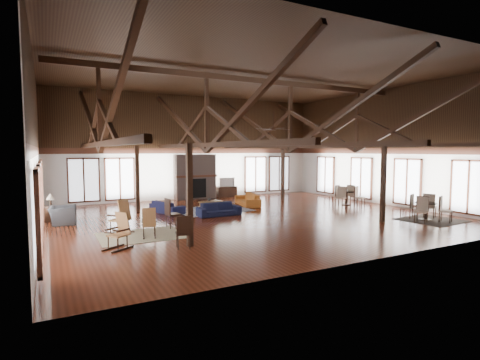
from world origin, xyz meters
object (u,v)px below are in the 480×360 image
coffee_table (211,202)px  cafe_table_near (426,208)px  sofa_navy_left (167,207)px  sofa_navy_front (219,209)px  armchair (63,215)px  tv_console (227,192)px  sofa_orange (248,199)px  cafe_table_far (347,195)px

coffee_table → cafe_table_near: bearing=-60.4°
sofa_navy_left → sofa_navy_front: bearing=-153.5°
armchair → cafe_table_near: (13.13, -5.88, 0.16)m
sofa_navy_left → tv_console: tv_console is taller
armchair → sofa_navy_front: bearing=-93.3°
sofa_navy_front → sofa_orange: sofa_orange is taller
sofa_navy_left → tv_console: bearing=-69.3°
armchair → sofa_navy_left: bearing=-74.1°
cafe_table_near → sofa_orange: bearing=122.5°
tv_console → cafe_table_far: bearing=-55.9°
coffee_table → tv_console: tv_console is taller
sofa_orange → coffee_table: bearing=-67.1°
coffee_table → cafe_table_near: (6.72, -6.49, 0.15)m
armchair → cafe_table_far: size_ratio=0.56×
cafe_table_near → cafe_table_far: 4.73m
sofa_navy_front → tv_console: (3.16, 5.87, 0.03)m
armchair → cafe_table_near: bearing=-108.0°
sofa_navy_left → cafe_table_near: bearing=-146.0°
sofa_navy_left → coffee_table: bearing=-112.7°
sofa_orange → cafe_table_near: (4.44, -6.97, 0.21)m
cafe_table_far → tv_console: size_ratio=1.54×
sofa_navy_front → sofa_orange: 3.33m
sofa_navy_left → coffee_table: 2.10m
sofa_navy_front → tv_console: tv_console is taller
coffee_table → cafe_table_far: cafe_table_far is taller
sofa_navy_front → coffee_table: (0.30, 1.63, 0.09)m
sofa_orange → tv_console: 3.81m
sofa_navy_front → sofa_orange: size_ratio=0.92×
coffee_table → cafe_table_far: 7.15m
cafe_table_near → cafe_table_far: (0.21, 4.72, -0.01)m
cafe_table_near → tv_console: size_ratio=1.58×
sofa_orange → cafe_table_near: bearing=43.5°
sofa_navy_left → coffee_table: (2.09, -0.13, 0.09)m
sofa_navy_front → cafe_table_far: cafe_table_far is taller
coffee_table → cafe_table_near: size_ratio=0.61×
sofa_orange → armchair: size_ratio=1.92×
sofa_navy_front → cafe_table_near: 8.54m
sofa_orange → sofa_navy_left: bearing=-74.4°
coffee_table → cafe_table_far: size_ratio=0.63×
sofa_orange → cafe_table_near: cafe_table_near is taller
sofa_navy_front → armchair: bearing=170.9°
cafe_table_near → tv_console: 11.41m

